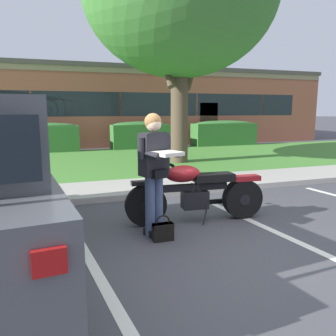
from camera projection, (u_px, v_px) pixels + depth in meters
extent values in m
plane|color=#424247|center=(227.00, 247.00, 4.38)|extent=(140.00, 140.00, 0.00)
cube|color=#ADA89E|center=(160.00, 194.00, 6.94)|extent=(60.00, 0.20, 0.12)
cube|color=#ADA89E|center=(149.00, 186.00, 7.73)|extent=(60.00, 1.50, 0.08)
cube|color=#478433|center=(115.00, 161.00, 11.51)|extent=(60.00, 6.62, 0.06)
cube|color=silver|center=(90.00, 260.00, 4.00)|extent=(0.57, 4.39, 0.01)
cube|color=silver|center=(279.00, 233.00, 4.87)|extent=(0.57, 4.39, 0.01)
cylinder|color=black|center=(146.00, 205.00, 5.15)|extent=(0.65, 0.15, 0.64)
cylinder|color=black|center=(146.00, 205.00, 5.15)|extent=(0.19, 0.13, 0.18)
cylinder|color=black|center=(242.00, 199.00, 5.55)|extent=(0.65, 0.23, 0.64)
cylinder|color=black|center=(242.00, 199.00, 5.55)|extent=(0.20, 0.21, 0.18)
cube|color=black|center=(146.00, 183.00, 5.09)|extent=(0.45, 0.18, 0.06)
cube|color=maroon|center=(246.00, 178.00, 5.50)|extent=(0.46, 0.24, 0.08)
cylinder|color=black|center=(156.00, 188.00, 5.06)|extent=(0.31, 0.07, 0.58)
cylinder|color=black|center=(153.00, 186.00, 5.21)|extent=(0.31, 0.07, 0.58)
sphere|color=black|center=(157.00, 170.00, 5.10)|extent=(0.17, 0.17, 0.17)
cylinder|color=black|center=(166.00, 162.00, 5.12)|extent=(0.09, 0.72, 0.03)
cylinder|color=black|center=(172.00, 165.00, 4.77)|extent=(0.05, 0.10, 0.04)
cylinder|color=black|center=(160.00, 158.00, 5.46)|extent=(0.05, 0.10, 0.04)
sphere|color=black|center=(170.00, 154.00, 4.80)|extent=(0.08, 0.08, 0.08)
sphere|color=black|center=(160.00, 149.00, 5.37)|extent=(0.08, 0.08, 0.08)
cube|color=#B2BCC6|center=(161.00, 155.00, 5.08)|extent=(0.17, 0.37, 0.35)
cube|color=black|center=(193.00, 187.00, 5.30)|extent=(1.10, 0.19, 0.10)
ellipsoid|color=maroon|center=(183.00, 174.00, 5.22)|extent=(0.58, 0.37, 0.26)
cube|color=black|center=(213.00, 177.00, 5.35)|extent=(0.66, 0.33, 0.12)
cube|color=black|center=(195.00, 199.00, 5.34)|extent=(0.42, 0.27, 0.28)
cylinder|color=black|center=(193.00, 190.00, 5.30)|extent=(0.18, 0.13, 0.21)
cylinder|color=black|center=(197.00, 189.00, 5.32)|extent=(0.18, 0.13, 0.21)
cylinder|color=black|center=(213.00, 202.00, 5.58)|extent=(0.60, 0.13, 0.08)
cylinder|color=black|center=(225.00, 201.00, 5.63)|extent=(0.60, 0.13, 0.08)
cylinder|color=black|center=(205.00, 215.00, 5.25)|extent=(0.13, 0.11, 0.30)
cube|color=black|center=(159.00, 231.00, 4.84)|extent=(0.18, 0.26, 0.10)
cube|color=black|center=(151.00, 233.00, 4.76)|extent=(0.18, 0.26, 0.10)
cylinder|color=#47567A|center=(158.00, 205.00, 4.79)|extent=(0.14, 0.14, 0.86)
cylinder|color=#47567A|center=(150.00, 206.00, 4.71)|extent=(0.14, 0.14, 0.86)
cube|color=#232328|center=(154.00, 154.00, 4.63)|extent=(0.43, 0.33, 0.58)
cube|color=#232328|center=(154.00, 134.00, 4.58)|extent=(0.35, 0.29, 0.06)
sphere|color=beige|center=(154.00, 124.00, 4.56)|extent=(0.21, 0.21, 0.21)
sphere|color=olive|center=(153.00, 122.00, 4.57)|extent=(0.23, 0.23, 0.23)
cube|color=black|center=(160.00, 174.00, 4.57)|extent=(0.24, 0.17, 0.12)
cylinder|color=#232328|center=(170.00, 153.00, 4.60)|extent=(0.20, 0.35, 0.09)
cylinder|color=#232328|center=(151.00, 155.00, 4.40)|extent=(0.20, 0.35, 0.09)
cylinder|color=#232328|center=(167.00, 146.00, 4.73)|extent=(0.10, 0.10, 0.28)
cylinder|color=#232328|center=(141.00, 148.00, 4.46)|extent=(0.10, 0.10, 0.28)
cube|color=beige|center=(168.00, 154.00, 4.39)|extent=(0.41, 0.41, 0.05)
cube|color=black|center=(163.00, 232.00, 4.59)|extent=(0.28, 0.12, 0.24)
cube|color=black|center=(163.00, 225.00, 4.57)|extent=(0.28, 0.13, 0.04)
torus|color=black|center=(163.00, 222.00, 4.57)|extent=(0.20, 0.02, 0.20)
cube|color=black|center=(33.00, 133.00, 3.89)|extent=(0.32, 2.72, 0.55)
cube|color=#B21414|center=(49.00, 261.00, 1.97)|extent=(0.21, 0.08, 0.16)
cylinder|color=black|center=(35.00, 200.00, 5.55)|extent=(0.30, 0.62, 0.60)
cylinder|color=black|center=(59.00, 279.00, 2.95)|extent=(0.30, 0.62, 0.60)
cylinder|color=#4C3D2D|center=(179.00, 117.00, 10.96)|extent=(0.56, 0.56, 3.04)
cylinder|color=#4C3D2D|center=(194.00, 64.00, 10.83)|extent=(0.19, 1.12, 1.62)
cylinder|color=#4C3D2D|center=(166.00, 66.00, 10.55)|extent=(0.19, 1.07, 1.41)
cube|color=#336B2D|center=(40.00, 140.00, 13.78)|extent=(3.07, 0.90, 1.10)
ellipsoid|color=#336B2D|center=(39.00, 126.00, 13.69)|extent=(2.92, 0.84, 0.28)
cube|color=#336B2D|center=(140.00, 137.00, 15.15)|extent=(2.54, 0.90, 1.10)
ellipsoid|color=#336B2D|center=(140.00, 125.00, 15.06)|extent=(2.41, 0.84, 0.28)
cube|color=#336B2D|center=(224.00, 135.00, 16.52)|extent=(3.15, 0.90, 1.10)
ellipsoid|color=#336B2D|center=(224.00, 123.00, 16.43)|extent=(2.99, 0.84, 0.28)
cube|color=#93513D|center=(105.00, 109.00, 19.92)|extent=(22.67, 8.97, 3.64)
cube|color=#998466|center=(120.00, 70.00, 15.50)|extent=(22.67, 0.10, 0.24)
cube|color=#4C4742|center=(104.00, 75.00, 19.60)|extent=(22.90, 9.06, 0.20)
cube|color=#1E282D|center=(120.00, 104.00, 15.75)|extent=(19.27, 0.06, 1.10)
cube|color=#93513D|center=(31.00, 104.00, 14.48)|extent=(0.08, 0.04, 1.20)
cube|color=#93513D|center=(120.00, 104.00, 15.74)|extent=(0.08, 0.04, 1.20)
cube|color=#93513D|center=(197.00, 105.00, 17.00)|extent=(0.08, 0.04, 1.20)
cube|color=#93513D|center=(262.00, 105.00, 18.25)|extent=(0.08, 0.04, 1.20)
cube|color=#473323|center=(208.00, 124.00, 17.40)|extent=(1.00, 0.08, 2.10)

